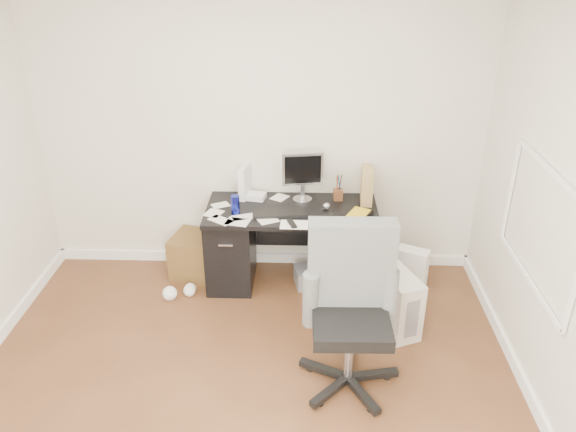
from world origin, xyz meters
The scene contains 18 objects.
ground centered at (0.00, 0.00, 0.00)m, with size 4.00×4.00×0.00m, color #4C2E18.
room_shell centered at (0.03, 0.03, 1.66)m, with size 4.02×4.02×2.71m.
desk centered at (0.30, 1.65, 0.40)m, with size 1.50×0.70×0.75m.
loose_papers centered at (0.10, 1.60, 0.75)m, with size 1.10×0.60×0.00m, color white, non-canonical shape.
lcd_monitor centered at (0.39, 1.83, 0.98)m, with size 0.36×0.21×0.46m, color #B4B4B9, non-canonical shape.
keyboard centered at (0.20, 1.54, 0.76)m, with size 0.46×0.16×0.03m, color black.
computer_mouse centered at (0.60, 1.64, 0.78)m, with size 0.07×0.07×0.07m, color #B4B4B9.
travel_mug centered at (-0.18, 1.54, 0.83)m, with size 0.07×0.07×0.17m, color navy.
white_binder centered at (-0.13, 1.91, 0.90)m, with size 0.12×0.26×0.30m, color silver.
magazine_file centered at (0.96, 1.83, 0.90)m, with size 0.13×0.26×0.31m, color #9F804D.
pen_cup centered at (0.71, 1.85, 0.87)m, with size 0.10×0.10×0.24m, color brown, non-canonical shape.
yellow_book centered at (0.88, 1.52, 0.77)m, with size 0.16×0.21×0.04m, color gold.
paper_remote centered at (0.33, 1.35, 0.76)m, with size 0.23×0.18×0.02m, color white, non-canonical shape.
office_chair centered at (0.74, 0.34, 0.60)m, with size 0.68×0.68×1.21m, color #525452, non-canonical shape.
pc_tower centered at (1.15, 1.00, 0.26)m, with size 0.23×0.51×0.51m, color #B7B1A5.
shopping_bag centered at (1.39, 1.61, 0.19)m, with size 0.28×0.20×0.38m, color white.
wicker_basket centered at (-0.60, 1.75, 0.20)m, with size 0.40×0.40×0.40m, color #462F15.
desk_printer centered at (0.48, 1.60, 0.09)m, with size 0.29×0.24×0.17m, color slate.
Camera 1 is at (0.41, -2.75, 2.90)m, focal length 35.00 mm.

